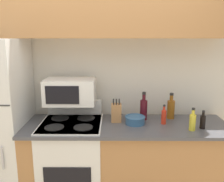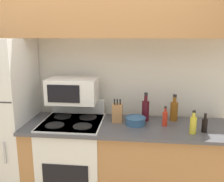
% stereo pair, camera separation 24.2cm
% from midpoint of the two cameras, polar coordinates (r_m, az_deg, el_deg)
% --- Properties ---
extents(wall_back, '(8.00, 0.05, 2.55)m').
position_cam_midpoint_polar(wall_back, '(2.84, -5.97, 1.89)').
color(wall_back, silver).
rests_on(wall_back, ground_plane).
extents(lower_cabinets, '(2.06, 0.65, 0.92)m').
position_cam_midpoint_polar(lower_cabinets, '(2.74, 0.64, -16.65)').
color(lower_cabinets, '#B27A47').
rests_on(lower_cabinets, ground_plane).
extents(upper_cabinets, '(2.71, 0.36, 0.65)m').
position_cam_midpoint_polar(upper_cabinets, '(2.60, -6.93, 19.14)').
color(upper_cabinets, '#B27A47').
rests_on(upper_cabinets, refrigerator).
extents(stove, '(0.62, 0.63, 1.10)m').
position_cam_midpoint_polar(stove, '(2.78, -11.55, -16.01)').
color(stove, white).
rests_on(stove, ground_plane).
extents(microwave, '(0.51, 0.32, 0.26)m').
position_cam_midpoint_polar(microwave, '(2.64, -12.15, -0.12)').
color(microwave, white).
rests_on(microwave, stove).
extents(knife_block, '(0.10, 0.11, 0.25)m').
position_cam_midpoint_polar(knife_block, '(2.59, -1.69, -5.01)').
color(knife_block, '#B27A47').
rests_on(knife_block, lower_cabinets).
extents(bowl, '(0.21, 0.21, 0.08)m').
position_cam_midpoint_polar(bowl, '(2.54, 2.57, -6.63)').
color(bowl, '#335B84').
rests_on(bowl, lower_cabinets).
extents(bottle_cooking_spray, '(0.06, 0.06, 0.22)m').
position_cam_midpoint_polar(bottle_cooking_spray, '(2.44, 15.25, -6.82)').
color(bottle_cooking_spray, gold).
rests_on(bottle_cooking_spray, lower_cabinets).
extents(bottle_whiskey, '(0.08, 0.08, 0.28)m').
position_cam_midpoint_polar(bottle_whiskey, '(2.72, 10.86, -3.99)').
color(bottle_whiskey, brown).
rests_on(bottle_whiskey, lower_cabinets).
extents(bottle_wine_red, '(0.08, 0.08, 0.30)m').
position_cam_midpoint_polar(bottle_wine_red, '(2.65, 4.65, -4.11)').
color(bottle_wine_red, '#470F19').
rests_on(bottle_wine_red, lower_cabinets).
extents(bottle_hot_sauce, '(0.05, 0.05, 0.20)m').
position_cam_midpoint_polar(bottle_hot_sauce, '(2.55, 9.11, -5.81)').
color(bottle_hot_sauce, red).
rests_on(bottle_hot_sauce, lower_cabinets).
extents(bottle_soy_sauce, '(0.05, 0.05, 0.18)m').
position_cam_midpoint_polar(bottle_soy_sauce, '(2.52, 17.48, -6.71)').
color(bottle_soy_sauce, black).
rests_on(bottle_soy_sauce, lower_cabinets).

